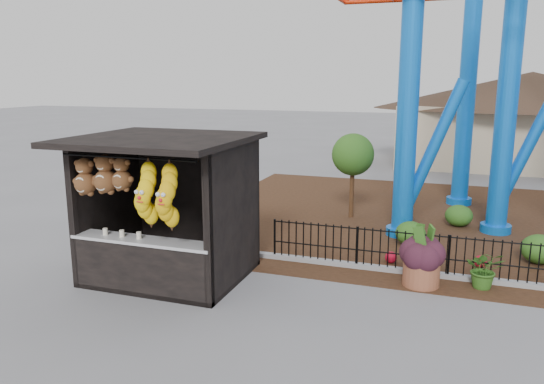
% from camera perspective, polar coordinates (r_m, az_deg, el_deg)
% --- Properties ---
extents(ground, '(120.00, 120.00, 0.00)m').
position_cam_1_polar(ground, '(10.00, 1.22, -13.33)').
color(ground, slate).
rests_on(ground, ground).
extents(mulch_bed, '(18.00, 12.00, 0.02)m').
position_cam_1_polar(mulch_bed, '(17.18, 22.72, -3.28)').
color(mulch_bed, '#331E11').
rests_on(mulch_bed, ground).
extents(curb, '(18.00, 0.18, 0.12)m').
position_cam_1_polar(curb, '(12.40, 23.96, -8.95)').
color(curb, gray).
rests_on(curb, ground).
extents(prize_booth, '(3.50, 3.40, 3.12)m').
position_cam_1_polar(prize_booth, '(11.47, -11.77, -2.07)').
color(prize_booth, black).
rests_on(prize_booth, ground).
extents(terracotta_planter, '(0.96, 0.96, 0.60)m').
position_cam_1_polar(terracotta_planter, '(11.72, 15.74, -8.30)').
color(terracotta_planter, brown).
rests_on(terracotta_planter, ground).
extents(planter_foliage, '(0.70, 0.70, 0.64)m').
position_cam_1_polar(planter_foliage, '(11.52, 15.92, -5.41)').
color(planter_foliage, '#30131E').
rests_on(planter_foliage, terracotta_planter).
extents(potted_plant, '(0.78, 0.68, 0.84)m').
position_cam_1_polar(potted_plant, '(11.96, 21.91, -7.70)').
color(potted_plant, '#1E5A1A').
rests_on(potted_plant, ground).
extents(landscaping, '(7.36, 4.45, 0.69)m').
position_cam_1_polar(landscaping, '(14.87, 23.99, -4.48)').
color(landscaping, '#295318').
rests_on(landscaping, mulch_bed).
extents(pavilion, '(15.00, 15.00, 4.80)m').
position_cam_1_polar(pavilion, '(28.79, 25.97, 8.49)').
color(pavilion, '#BFAD8C').
rests_on(pavilion, ground).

